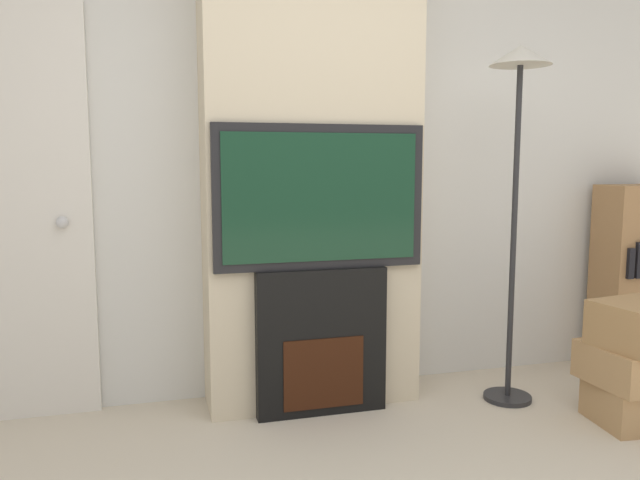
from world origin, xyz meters
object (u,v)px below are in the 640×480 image
object	(u,v)px
fireplace	(320,341)
floor_lamp	(518,123)
television	(320,197)
box_stack	(639,361)
bookshelf	(633,277)

from	to	relation	value
fireplace	floor_lamp	distance (m)	1.51
floor_lamp	television	bearing A→B (deg)	173.32
floor_lamp	box_stack	bearing A→B (deg)	-44.53
fireplace	box_stack	xyz separation A→B (m)	(1.46, -0.56, -0.06)
floor_lamp	box_stack	xyz separation A→B (m)	(0.44, -0.43, -1.16)
box_stack	fireplace	bearing A→B (deg)	159.17
bookshelf	television	bearing A→B (deg)	-175.32
fireplace	floor_lamp	bearing A→B (deg)	-6.79
television	box_stack	world-z (taller)	television
floor_lamp	bookshelf	bearing A→B (deg)	15.51
fireplace	floor_lamp	size ratio (longest dim) A/B	0.40
fireplace	television	distance (m)	0.73
floor_lamp	bookshelf	distance (m)	1.41
floor_lamp	box_stack	size ratio (longest dim) A/B	3.07
television	box_stack	size ratio (longest dim) A/B	1.76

